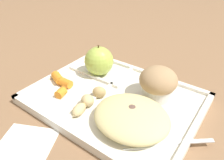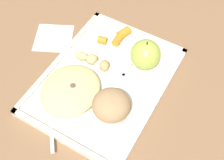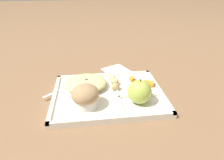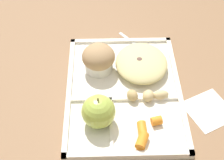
# 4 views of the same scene
# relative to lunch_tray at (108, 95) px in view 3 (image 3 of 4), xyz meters

# --- Properties ---
(ground) EXTENTS (6.00, 6.00, 0.00)m
(ground) POSITION_rel_lunch_tray_xyz_m (0.00, -0.00, -0.01)
(ground) COLOR #846042
(lunch_tray) EXTENTS (0.37, 0.28, 0.02)m
(lunch_tray) POSITION_rel_lunch_tray_xyz_m (0.00, 0.00, 0.00)
(lunch_tray) COLOR silver
(lunch_tray) RESTS_ON ground
(green_apple) EXTENTS (0.08, 0.08, 0.08)m
(green_apple) POSITION_rel_lunch_tray_xyz_m (-0.09, 0.06, 0.04)
(green_apple) COLOR #A8C14C
(green_apple) RESTS_ON lunch_tray
(bran_muffin) EXTENTS (0.08, 0.08, 0.07)m
(bran_muffin) POSITION_rel_lunch_tray_xyz_m (0.08, 0.06, 0.04)
(bran_muffin) COLOR silver
(bran_muffin) RESTS_ON lunch_tray
(carrot_slice_near_corner) EXTENTS (0.04, 0.03, 0.02)m
(carrot_slice_near_corner) POSITION_rel_lunch_tray_xyz_m (-0.15, -0.03, 0.02)
(carrot_slice_near_corner) COLOR orange
(carrot_slice_near_corner) RESTS_ON lunch_tray
(carrot_slice_diagonal) EXTENTS (0.02, 0.03, 0.02)m
(carrot_slice_diagonal) POSITION_rel_lunch_tray_xyz_m (-0.10, -0.07, 0.02)
(carrot_slice_diagonal) COLOR orange
(carrot_slice_diagonal) RESTS_ON lunch_tray
(carrot_slice_back) EXTENTS (0.03, 0.02, 0.02)m
(carrot_slice_back) POSITION_rel_lunch_tray_xyz_m (-0.12, -0.03, 0.02)
(carrot_slice_back) COLOR orange
(carrot_slice_back) RESTS_ON lunch_tray
(potato_chunk_small) EXTENTS (0.03, 0.04, 0.02)m
(potato_chunk_small) POSITION_rel_lunch_tray_xyz_m (-0.03, -0.09, 0.02)
(potato_chunk_small) COLOR tan
(potato_chunk_small) RESTS_ON lunch_tray
(potato_chunk_browned) EXTENTS (0.04, 0.04, 0.03)m
(potato_chunk_browned) POSITION_rel_lunch_tray_xyz_m (-0.03, -0.02, 0.02)
(potato_chunk_browned) COLOR tan
(potato_chunk_browned) RESTS_ON lunch_tray
(potato_chunk_wedge) EXTENTS (0.04, 0.03, 0.03)m
(potato_chunk_wedge) POSITION_rel_lunch_tray_xyz_m (-0.03, -0.06, 0.02)
(potato_chunk_wedge) COLOR tan
(potato_chunk_wedge) RESTS_ON lunch_tray
(egg_noodle_pile) EXTENTS (0.15, 0.13, 0.04)m
(egg_noodle_pile) POSITION_rel_lunch_tray_xyz_m (0.08, -0.05, 0.02)
(egg_noodle_pile) COLOR #D6C684
(egg_noodle_pile) RESTS_ON lunch_tray
(meatball_front) EXTENTS (0.04, 0.04, 0.04)m
(meatball_front) POSITION_rel_lunch_tray_xyz_m (0.07, -0.04, 0.02)
(meatball_front) COLOR brown
(meatball_front) RESTS_ON lunch_tray
(meatball_side) EXTENTS (0.03, 0.03, 0.03)m
(meatball_side) POSITION_rel_lunch_tray_xyz_m (0.08, -0.05, 0.02)
(meatball_side) COLOR brown
(meatball_side) RESTS_ON lunch_tray
(plastic_fork) EXTENTS (0.14, 0.11, 0.00)m
(plastic_fork) POSITION_rel_lunch_tray_xyz_m (0.14, -0.06, 0.01)
(plastic_fork) COLOR white
(plastic_fork) RESTS_ON lunch_tray
(paper_napkin) EXTENTS (0.14, 0.14, 0.00)m
(paper_napkin) POSITION_rel_lunch_tray_xyz_m (-0.06, -0.20, -0.01)
(paper_napkin) COLOR white
(paper_napkin) RESTS_ON ground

